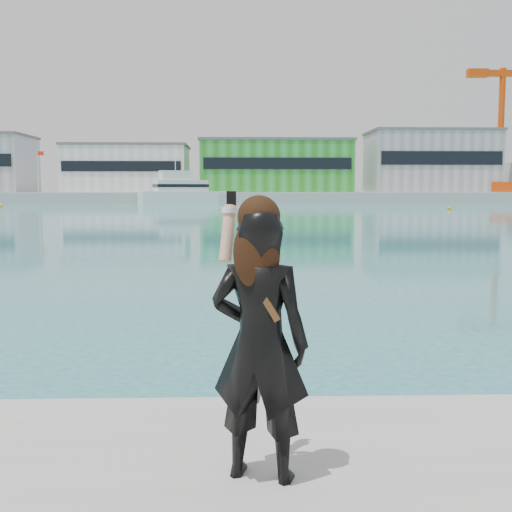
{
  "coord_description": "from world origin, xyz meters",
  "views": [
    {
      "loc": [
        0.11,
        -4.09,
        2.49
      ],
      "look_at": [
        0.24,
        0.23,
        2.04
      ],
      "focal_mm": 45.0,
      "sensor_mm": 36.0,
      "label": 1
    }
  ],
  "objects_px": {
    "motor_yacht": "(183,192)",
    "woman": "(259,336)",
    "dock_crane": "(507,125)",
    "buoy_far": "(1,207)",
    "buoy_near": "(449,209)"
  },
  "relations": [
    {
      "from": "dock_crane",
      "to": "woman",
      "type": "height_order",
      "value": "dock_crane"
    },
    {
      "from": "dock_crane",
      "to": "buoy_far",
      "type": "distance_m",
      "value": 94.16
    },
    {
      "from": "dock_crane",
      "to": "buoy_far",
      "type": "height_order",
      "value": "dock_crane"
    },
    {
      "from": "buoy_near",
      "to": "buoy_far",
      "type": "xyz_separation_m",
      "value": [
        -61.05,
        13.85,
        0.0
      ]
    },
    {
      "from": "woman",
      "to": "buoy_near",
      "type": "bearing_deg",
      "value": -93.21
    },
    {
      "from": "buoy_near",
      "to": "buoy_far",
      "type": "height_order",
      "value": "same"
    },
    {
      "from": "buoy_far",
      "to": "woman",
      "type": "distance_m",
      "value": 96.82
    },
    {
      "from": "dock_crane",
      "to": "woman",
      "type": "distance_m",
      "value": 134.1
    },
    {
      "from": "buoy_far",
      "to": "woman",
      "type": "xyz_separation_m",
      "value": [
        34.32,
        -90.52,
        1.65
      ]
    },
    {
      "from": "dock_crane",
      "to": "motor_yacht",
      "type": "height_order",
      "value": "dock_crane"
    },
    {
      "from": "motor_yacht",
      "to": "buoy_far",
      "type": "distance_m",
      "value": 31.87
    },
    {
      "from": "motor_yacht",
      "to": "buoy_near",
      "type": "bearing_deg",
      "value": -63.81
    },
    {
      "from": "motor_yacht",
      "to": "woman",
      "type": "xyz_separation_m",
      "value": [
        9.6,
        -110.51,
        -0.49
      ]
    },
    {
      "from": "motor_yacht",
      "to": "buoy_far",
      "type": "bearing_deg",
      "value": -161.87
    },
    {
      "from": "motor_yacht",
      "to": "buoy_near",
      "type": "distance_m",
      "value": 49.69
    }
  ]
}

